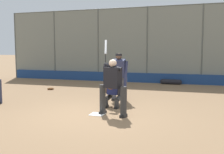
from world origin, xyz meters
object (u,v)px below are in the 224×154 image
object	(u,v)px
catcher_behind_plate	(113,90)
fielding_glove_on_dirt	(51,89)
umpire_home	(119,75)
batter_at_plate	(113,85)
equipment_bag_dugout_side	(171,82)

from	to	relation	value
catcher_behind_plate	fielding_glove_on_dirt	distance (m)	5.01
catcher_behind_plate	umpire_home	bearing A→B (deg)	-80.21
batter_at_plate	catcher_behind_plate	world-z (taller)	batter_at_plate
catcher_behind_plate	fielding_glove_on_dirt	xyz separation A→B (m)	(4.12, -2.81, -0.53)
batter_at_plate	fielding_glove_on_dirt	bearing A→B (deg)	-24.66
catcher_behind_plate	fielding_glove_on_dirt	bearing A→B (deg)	-30.80
batter_at_plate	umpire_home	world-z (taller)	batter_at_plate
umpire_home	fielding_glove_on_dirt	xyz separation A→B (m)	(3.99, -1.69, -0.93)
equipment_bag_dugout_side	batter_at_plate	bearing A→B (deg)	82.56
fielding_glove_on_dirt	umpire_home	bearing A→B (deg)	157.10
batter_at_plate	umpire_home	bearing A→B (deg)	-61.81
catcher_behind_plate	umpire_home	world-z (taller)	umpire_home
umpire_home	batter_at_plate	bearing A→B (deg)	100.56
batter_at_plate	catcher_behind_plate	size ratio (longest dim) A/B	2.02
batter_at_plate	fielding_glove_on_dirt	size ratio (longest dim) A/B	7.28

